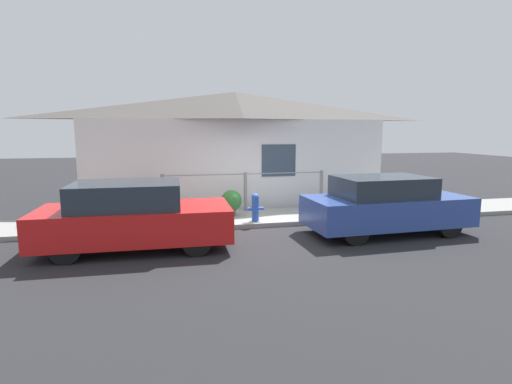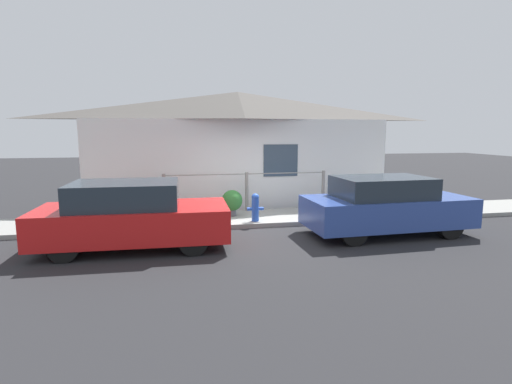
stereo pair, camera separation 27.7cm
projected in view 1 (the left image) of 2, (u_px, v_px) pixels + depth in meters
The scene contains 9 objects.
ground_plane at pixel (259, 228), 10.30m from camera, with size 60.00×60.00×0.00m, color #262628.
sidewalk at pixel (251, 218), 11.20m from camera, with size 24.00×1.89×0.12m.
house at pixel (236, 114), 13.02m from camera, with size 9.92×2.23×3.75m.
fence at pixel (245, 190), 11.86m from camera, with size 4.90×0.10×1.16m.
car_left at pixel (133, 216), 8.40m from camera, with size 3.99×1.81×1.43m.
car_right at pixel (386, 205), 9.67m from camera, with size 3.99×1.80×1.41m.
fire_hydrant at pixel (255, 207), 10.51m from camera, with size 0.44×0.20×0.74m.
potted_plant_near_hydrant at pixel (231, 201), 11.16m from camera, with size 0.59×0.59×0.73m.
potted_plant_by_fence at pixel (151, 205), 10.94m from camera, with size 0.53×0.53×0.64m.
Camera 1 is at (-2.26, -9.78, 2.50)m, focal length 28.00 mm.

